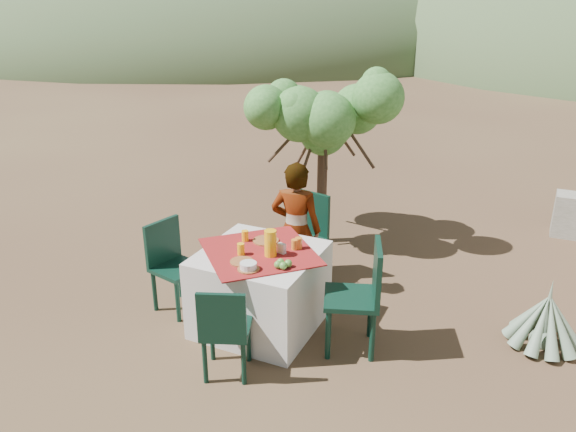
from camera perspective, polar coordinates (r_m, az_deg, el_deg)
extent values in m
plane|color=#3D251C|center=(5.45, -0.99, -10.53)|extent=(160.00, 160.00, 0.00)
cube|color=beige|center=(5.21, -2.83, -7.43)|extent=(1.02, 1.02, 0.75)
cube|color=maroon|center=(5.03, -2.91, -3.64)|extent=(1.30, 1.30, 0.01)
cylinder|color=black|center=(6.00, -1.19, -4.74)|extent=(0.05, 0.05, 0.48)
cylinder|color=black|center=(5.80, 1.61, -5.69)|extent=(0.05, 0.05, 0.48)
cylinder|color=black|center=(6.25, 0.86, -3.57)|extent=(0.05, 0.05, 0.48)
cylinder|color=black|center=(6.07, 3.61, -4.44)|extent=(0.05, 0.05, 0.48)
cube|color=black|center=(5.93, 1.24, -2.53)|extent=(0.53, 0.53, 0.04)
cube|color=black|center=(5.98, 2.40, 0.32)|extent=(0.44, 0.14, 0.47)
cylinder|color=black|center=(4.82, -4.04, -12.45)|extent=(0.04, 0.04, 0.41)
cylinder|color=black|center=(4.87, -7.71, -12.25)|extent=(0.04, 0.04, 0.41)
cylinder|color=black|center=(4.58, -4.54, -14.60)|extent=(0.04, 0.04, 0.41)
cylinder|color=black|center=(4.62, -8.44, -14.36)|extent=(0.04, 0.04, 0.41)
cube|color=black|center=(4.61, -6.29, -11.32)|extent=(0.49, 0.49, 0.04)
cube|color=black|center=(4.35, -6.77, -10.15)|extent=(0.37, 0.17, 0.40)
cylinder|color=black|center=(5.42, -11.14, -8.46)|extent=(0.04, 0.04, 0.44)
cylinder|color=black|center=(5.61, -8.59, -7.17)|extent=(0.04, 0.04, 0.44)
cylinder|color=black|center=(5.65, -13.41, -7.34)|extent=(0.04, 0.04, 0.44)
cylinder|color=black|center=(5.84, -10.88, -6.15)|extent=(0.04, 0.04, 0.44)
cube|color=black|center=(5.53, -11.17, -5.25)|extent=(0.49, 0.49, 0.04)
cube|color=black|center=(5.56, -12.62, -2.53)|extent=(0.13, 0.41, 0.43)
cylinder|color=black|center=(5.14, 4.21, -9.56)|extent=(0.05, 0.05, 0.49)
cylinder|color=black|center=(4.83, 4.09, -11.83)|extent=(0.05, 0.05, 0.49)
cylinder|color=black|center=(5.15, 8.38, -9.69)|extent=(0.05, 0.05, 0.49)
cylinder|color=black|center=(4.84, 8.56, -11.96)|extent=(0.05, 0.05, 0.49)
cube|color=black|center=(4.86, 6.43, -8.29)|extent=(0.58, 0.58, 0.04)
cube|color=black|center=(4.75, 9.07, -5.63)|extent=(0.19, 0.45, 0.48)
imported|color=#8C6651|center=(5.62, 0.81, -1.40)|extent=(0.56, 0.41, 1.41)
cylinder|color=#433121|center=(6.83, 3.46, 2.84)|extent=(0.12, 0.12, 1.41)
sphere|color=#2F6926|center=(6.64, 3.60, 8.60)|extent=(0.60, 0.60, 0.60)
sphere|color=#2F6926|center=(6.43, 8.28, 9.37)|extent=(0.56, 0.56, 0.56)
sphere|color=#2F6926|center=(6.90, -0.02, 10.00)|extent=(0.52, 0.52, 0.52)
sphere|color=#2F6926|center=(7.08, 6.08, 11.00)|extent=(0.54, 0.54, 0.54)
sphere|color=#2F6926|center=(6.16, 2.32, 8.06)|extent=(0.48, 0.48, 0.48)
sphere|color=gray|center=(5.58, 24.38, -11.37)|extent=(0.22, 0.22, 0.22)
cone|color=gray|center=(5.44, 24.84, -8.84)|extent=(0.12, 0.12, 0.64)
cone|color=gray|center=(5.49, 26.22, -9.70)|extent=(0.39, 0.13, 0.53)
cone|color=gray|center=(5.56, 25.91, -9.23)|extent=(0.34, 0.29, 0.56)
cone|color=gray|center=(5.59, 25.17, -8.88)|extent=(0.20, 0.38, 0.55)
cone|color=gray|center=(5.59, 24.26, -8.76)|extent=(0.22, 0.38, 0.55)
cone|color=gray|center=(5.54, 23.52, -8.91)|extent=(0.35, 0.28, 0.55)
cone|color=gray|center=(5.46, 23.21, -9.30)|extent=(0.39, 0.13, 0.53)
cone|color=gray|center=(5.39, 23.49, -9.78)|extent=(0.34, 0.29, 0.56)
cone|color=gray|center=(5.35, 24.25, -10.15)|extent=(0.20, 0.38, 0.55)
cone|color=gray|center=(5.36, 25.20, -10.28)|extent=(0.22, 0.38, 0.55)
cone|color=gray|center=(5.41, 25.95, -10.10)|extent=(0.35, 0.28, 0.55)
ellipsoid|color=#3A4E2C|center=(39.69, -5.82, 17.37)|extent=(40.00, 40.00, 16.00)
ellipsoid|color=slate|center=(56.54, 19.62, 17.56)|extent=(60.00, 60.00, 24.00)
cylinder|color=brown|center=(5.22, -2.27, -2.51)|extent=(0.25, 0.25, 0.01)
cylinder|color=brown|center=(4.83, -4.72, -4.64)|extent=(0.20, 0.20, 0.01)
cylinder|color=#FFB110|center=(5.22, -4.39, -2.01)|extent=(0.06, 0.06, 0.10)
cylinder|color=#FFB110|center=(4.96, -4.81, -3.37)|extent=(0.07, 0.07, 0.11)
cylinder|color=#FFB110|center=(4.89, -1.80, -2.77)|extent=(0.11, 0.11, 0.24)
cylinder|color=brown|center=(4.71, -4.04, -5.40)|extent=(0.19, 0.19, 0.01)
cylinder|color=silver|center=(4.69, -4.05, -5.05)|extent=(0.14, 0.14, 0.05)
cylinder|color=orange|center=(5.04, 0.68, -2.91)|extent=(0.06, 0.06, 0.10)
cylinder|color=orange|center=(5.06, 1.07, -2.77)|extent=(0.07, 0.07, 0.10)
cube|color=silver|center=(4.97, -0.65, -3.31)|extent=(0.08, 0.06, 0.09)
sphere|color=#518D33|center=(4.75, -0.77, -4.73)|extent=(0.07, 0.07, 0.07)
sphere|color=#518D33|center=(4.73, 0.02, -4.83)|extent=(0.07, 0.07, 0.07)
sphere|color=#518D33|center=(4.69, -0.49, -5.08)|extent=(0.07, 0.07, 0.07)
sphere|color=#518D33|center=(4.71, -1.02, -4.96)|extent=(0.07, 0.07, 0.07)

